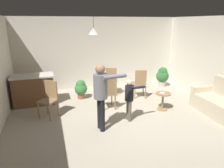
# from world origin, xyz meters

# --- Properties ---
(ground) EXTENTS (7.68, 7.68, 0.00)m
(ground) POSITION_xyz_m (0.00, 0.00, 0.00)
(ground) COLOR #B2A893
(wall_back) EXTENTS (6.40, 0.10, 2.70)m
(wall_back) POSITION_xyz_m (0.00, 3.20, 1.35)
(wall_back) COLOR silver
(wall_back) RESTS_ON ground
(kitchen_counter) EXTENTS (1.26, 0.66, 0.95)m
(kitchen_counter) POSITION_xyz_m (-2.45, 2.01, 0.48)
(kitchen_counter) COLOR brown
(kitchen_counter) RESTS_ON ground
(side_table_by_couch) EXTENTS (0.44, 0.44, 0.52)m
(side_table_by_couch) POSITION_xyz_m (1.20, 0.40, 0.33)
(side_table_by_couch) COLOR #99754C
(side_table_by_couch) RESTS_ON ground
(person_adult) EXTENTS (0.82, 0.47, 1.62)m
(person_adult) POSITION_xyz_m (-0.83, -0.17, 1.01)
(person_adult) COLOR black
(person_adult) RESTS_ON ground
(person_child) EXTENTS (0.60, 0.33, 1.13)m
(person_child) POSITION_xyz_m (-0.01, 0.06, 0.70)
(person_child) COLOR #60564C
(person_child) RESTS_ON ground
(dining_chair_by_counter) EXTENTS (0.43, 0.43, 1.00)m
(dining_chair_by_counter) POSITION_xyz_m (-0.33, 0.93, 0.55)
(dining_chair_by_counter) COLOR #99754C
(dining_chair_by_counter) RESTS_ON ground
(dining_chair_near_wall) EXTENTS (0.51, 0.51, 1.00)m
(dining_chair_near_wall) POSITION_xyz_m (0.97, 1.51, 0.55)
(dining_chair_near_wall) COLOR #99754C
(dining_chair_near_wall) RESTS_ON ground
(dining_chair_centre_back) EXTENTS (0.59, 0.59, 1.00)m
(dining_chair_centre_back) POSITION_xyz_m (-2.00, 0.94, 0.55)
(dining_chair_centre_back) COLOR #99754C
(dining_chair_centre_back) RESTS_ON ground
(dining_chair_spare) EXTENTS (0.53, 0.53, 1.00)m
(dining_chair_spare) POSITION_xyz_m (0.13, 2.10, 0.55)
(dining_chair_spare) COLOR #99754C
(dining_chair_spare) RESTS_ON ground
(potted_plant_corner) EXTENTS (0.43, 0.43, 0.66)m
(potted_plant_corner) POSITION_xyz_m (-0.97, 2.05, 0.36)
(potted_plant_corner) COLOR brown
(potted_plant_corner) RESTS_ON ground
(potted_plant_by_wall) EXTENTS (0.51, 0.51, 0.78)m
(potted_plant_by_wall) POSITION_xyz_m (2.41, 2.45, 0.43)
(potted_plant_by_wall) COLOR #B7B2AD
(potted_plant_by_wall) RESTS_ON ground
(spare_remote_on_table) EXTENTS (0.13, 0.10, 0.04)m
(spare_remote_on_table) POSITION_xyz_m (1.16, 0.39, 0.54)
(spare_remote_on_table) COLOR white
(spare_remote_on_table) RESTS_ON side_table_by_couch
(ceiling_light_pendant) EXTENTS (0.32, 0.32, 0.55)m
(ceiling_light_pendant) POSITION_xyz_m (-0.55, 1.70, 2.25)
(ceiling_light_pendant) COLOR silver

